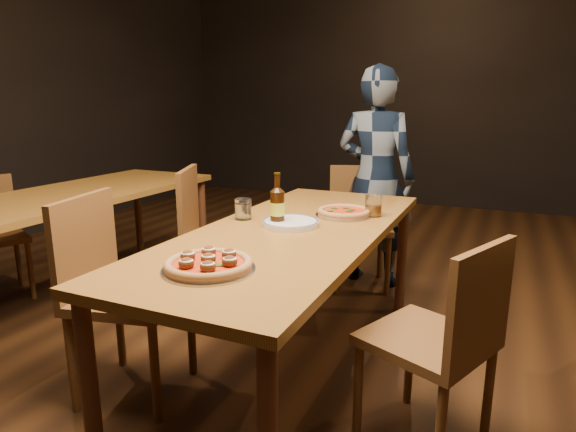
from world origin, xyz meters
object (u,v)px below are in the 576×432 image
at_px(chair_end, 360,226).
at_px(diner, 375,178).
at_px(amber_glass, 373,206).
at_px(chair_main_sw, 224,239).
at_px(table_left, 78,202).
at_px(plate_stack, 290,223).
at_px(chair_main_nw, 132,294).
at_px(beer_bottle, 277,207).
at_px(pizza_margherita, 344,212).
at_px(chair_main_e, 427,338).
at_px(water_glass, 243,209).
at_px(table_main, 292,243).
at_px(pizza_meatball, 209,264).

relative_size(chair_end, diner, 0.57).
bearing_deg(amber_glass, chair_main_sw, 174.84).
bearing_deg(table_left, plate_stack, -8.81).
relative_size(chair_main_nw, chair_end, 1.07).
xyz_separation_m(chair_main_nw, plate_stack, (0.57, 0.48, 0.28)).
height_order(table_left, beer_bottle, beer_bottle).
bearing_deg(chair_end, pizza_margherita, -101.73).
height_order(chair_main_e, pizza_margherita, chair_main_e).
distance_m(chair_main_e, amber_glass, 0.83).
xyz_separation_m(chair_main_nw, beer_bottle, (0.51, 0.45, 0.36)).
bearing_deg(pizza_margherita, amber_glass, 21.95).
xyz_separation_m(chair_main_sw, diner, (0.72, 0.94, 0.30)).
xyz_separation_m(chair_end, beer_bottle, (-0.05, -1.27, 0.38)).
bearing_deg(chair_main_nw, amber_glass, -59.23).
bearing_deg(plate_stack, chair_main_e, -22.15).
bearing_deg(chair_end, chair_main_nw, -130.24).
relative_size(table_left, chair_main_sw, 2.05).
bearing_deg(table_left, diner, 33.15).
height_order(water_glass, diner, diner).
height_order(plate_stack, amber_glass, amber_glass).
bearing_deg(table_main, table_left, 169.99).
relative_size(chair_main_nw, pizza_margherita, 3.30).
bearing_deg(pizza_meatball, pizza_margherita, 80.02).
height_order(chair_main_sw, plate_stack, chair_main_sw).
bearing_deg(beer_bottle, plate_stack, 21.79).
relative_size(chair_main_sw, plate_stack, 3.65).
height_order(chair_main_e, plate_stack, chair_main_e).
xyz_separation_m(pizza_margherita, plate_stack, (-0.17, -0.31, -0.01)).
xyz_separation_m(pizza_margherita, amber_glass, (0.14, 0.06, 0.03)).
xyz_separation_m(beer_bottle, water_glass, (-0.21, 0.05, -0.04)).
bearing_deg(pizza_meatball, plate_stack, 89.36).
relative_size(chair_end, water_glass, 8.73).
bearing_deg(chair_main_nw, table_left, 43.23).
relative_size(table_left, plate_stack, 7.48).
height_order(plate_stack, diner, diner).
bearing_deg(chair_main_nw, diner, -31.57).
bearing_deg(chair_main_nw, pizza_meatball, -123.49).
height_order(chair_main_e, pizza_meatball, chair_main_e).
bearing_deg(chair_main_sw, pizza_margherita, -123.27).
xyz_separation_m(chair_main_sw, beer_bottle, (0.60, -0.47, 0.35)).
xyz_separation_m(chair_end, plate_stack, (0.01, -1.25, 0.31)).
relative_size(pizza_meatball, beer_bottle, 1.33).
height_order(table_left, pizza_meatball, pizza_meatball).
bearing_deg(chair_main_sw, water_glass, -160.88).
distance_m(pizza_meatball, water_glass, 0.76).
bearing_deg(chair_main_e, amber_glass, -125.90).
relative_size(pizza_margherita, diner, 0.19).
bearing_deg(table_main, water_glass, 167.53).
xyz_separation_m(table_main, pizza_meatball, (-0.04, -0.65, 0.09)).
bearing_deg(diner, water_glass, 80.80).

